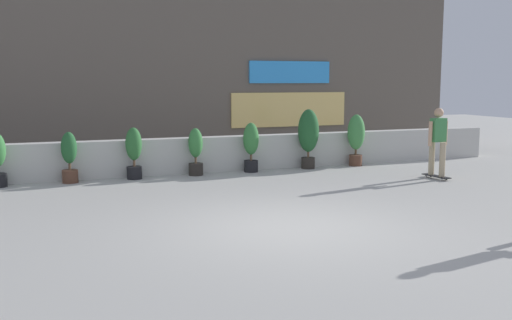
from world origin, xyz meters
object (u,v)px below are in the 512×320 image
potted_plant_2 (134,151)px  potted_plant_5 (308,134)px  potted_plant_3 (196,151)px  potted_plant_1 (69,156)px  potted_plant_6 (356,136)px  potted_plant_4 (251,145)px  skater_far_right (438,140)px

potted_plant_2 → potted_plant_5: (4.62, -0.00, 0.26)m
potted_plant_3 → potted_plant_5: potted_plant_5 is taller
potted_plant_1 → potted_plant_5: 6.09m
potted_plant_5 → potted_plant_6: bearing=-0.0°
potted_plant_4 → potted_plant_5: bearing=0.0°
potted_plant_1 → potted_plant_5: potted_plant_5 is taller
potted_plant_2 → potted_plant_4: potted_plant_4 is taller
potted_plant_3 → potted_plant_4: potted_plant_4 is taller
potted_plant_6 → skater_far_right: bearing=-75.0°
potted_plant_4 → skater_far_right: (3.78, -2.58, 0.24)m
potted_plant_1 → potted_plant_6: (7.54, 0.00, 0.20)m
potted_plant_4 → skater_far_right: size_ratio=0.75×
potted_plant_1 → potted_plant_6: 7.54m
potted_plant_2 → potted_plant_3: size_ratio=1.05×
potted_plant_4 → skater_far_right: skater_far_right is taller
skater_far_right → potted_plant_4: bearing=145.6°
potted_plant_1 → potted_plant_2: (1.47, 0.00, 0.05)m
potted_plant_4 → potted_plant_5: potted_plant_5 is taller
potted_plant_4 → potted_plant_6: 3.09m
potted_plant_1 → potted_plant_4: 4.46m
potted_plant_2 → potted_plant_4: 2.98m
potted_plant_3 → potted_plant_6: 4.56m
potted_plant_4 → potted_plant_3: bearing=180.0°
potted_plant_4 → potted_plant_1: bearing=-180.0°
potted_plant_2 → potted_plant_5: size_ratio=0.78×
potted_plant_3 → skater_far_right: 5.86m
potted_plant_3 → skater_far_right: bearing=-26.2°
potted_plant_3 → skater_far_right: size_ratio=0.69×
potted_plant_1 → skater_far_right: bearing=-17.4°
potted_plant_2 → potted_plant_6: potted_plant_6 is taller
potted_plant_1 → potted_plant_5: bearing=0.0°
skater_far_right → potted_plant_6: bearing=105.0°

